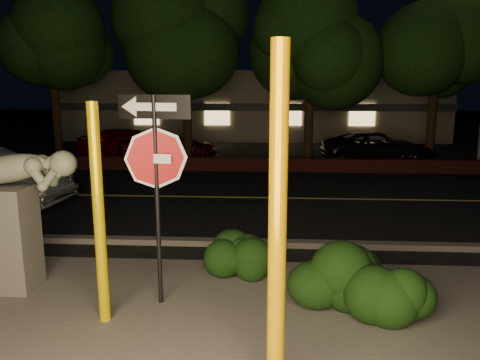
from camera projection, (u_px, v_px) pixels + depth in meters
The scene contains 22 objects.
ground at pixel (243, 178), 16.57m from camera, with size 90.00×90.00×0.00m, color black.
patio at pixel (194, 350), 5.81m from camera, with size 14.00×6.00×0.02m, color #4C4944.
road at pixel (237, 198), 13.63m from camera, with size 80.00×8.00×0.01m, color black.
lane_marking at pixel (237, 197), 13.63m from camera, with size 80.00×0.12×0.01m, color #CDC952.
curb at pixel (224, 242), 9.61m from camera, with size 80.00×0.25×0.12m, color #4C4944.
brick_wall at pixel (245, 165), 17.79m from camera, with size 40.00×0.35×0.50m, color #4C1918.
parking_lot at pixel (251, 150), 23.41m from camera, with size 40.00×12.00×0.01m, color black.
building at pixel (255, 103), 30.81m from camera, with size 22.00×10.20×4.00m.
tree_far_a at pixel (50, 31), 18.90m from camera, with size 4.60×4.60×7.43m.
tree_far_b at pixel (185, 12), 18.62m from camera, with size 5.20×5.20×8.41m.
tree_far_c at pixel (312, 20), 18.01m from camera, with size 4.80×4.80×7.84m.
tree_far_d at pixel (439, 28), 18.25m from camera, with size 4.40×4.40×7.42m.
yellow_pole_left at pixel (99, 216), 6.24m from camera, with size 0.15×0.15×3.04m, color #D5BB00.
yellow_pole_right at pixel (277, 231), 4.60m from camera, with size 0.18×0.18×3.67m, color #F7AE01.
signpost at pixel (156, 159), 6.63m from camera, with size 1.05×0.17×3.11m.
sculpture at pixel (11, 205), 7.29m from camera, with size 2.11×0.66×2.27m.
hedge_center at pixel (239, 248), 8.11m from camera, with size 1.75×0.82×0.91m, color black.
hedge_right at pixel (349, 269), 6.96m from camera, with size 1.71×0.91×1.12m, color black.
hedge_far_right at pixel (391, 292), 6.38m from camera, with size 1.35×0.84×0.94m, color black.
parked_car_red at pixel (129, 143), 20.24m from camera, with size 1.72×4.28×1.46m, color maroon.
parked_car_darkred at pixel (168, 146), 20.23m from camera, with size 1.76×4.32×1.25m, color #3F0D15.
parked_car_dark at pixel (378, 148), 19.49m from camera, with size 2.14×4.64×1.29m, color black.
Camera 1 is at (0.89, -6.22, 3.26)m, focal length 35.00 mm.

